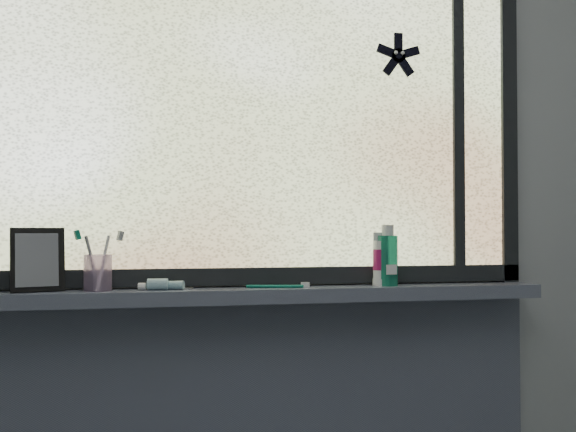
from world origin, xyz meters
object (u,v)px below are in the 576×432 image
(cream_tube, at_px, (381,257))
(toothbrush_cup, at_px, (98,273))
(vanity_mirror, at_px, (38,260))
(mouthwash_bottle, at_px, (388,255))

(cream_tube, bearing_deg, toothbrush_cup, 179.38)
(toothbrush_cup, distance_m, cream_tube, 0.81)
(vanity_mirror, bearing_deg, cream_tube, -16.49)
(vanity_mirror, relative_size, toothbrush_cup, 1.74)
(mouthwash_bottle, xyz_separation_m, cream_tube, (-0.02, 0.01, -0.01))
(mouthwash_bottle, relative_size, cream_tube, 1.32)
(vanity_mirror, height_order, mouthwash_bottle, vanity_mirror)
(mouthwash_bottle, distance_m, cream_tube, 0.02)
(vanity_mirror, relative_size, cream_tube, 1.51)
(vanity_mirror, distance_m, toothbrush_cup, 0.16)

